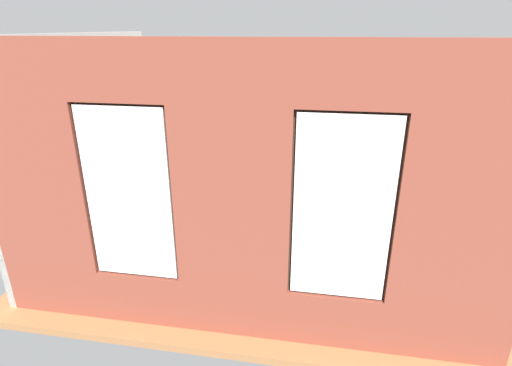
{
  "coord_description": "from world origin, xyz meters",
  "views": [
    {
      "loc": [
        -0.94,
        6.35,
        3.53
      ],
      "look_at": [
        0.09,
        0.4,
        1.17
      ],
      "focal_mm": 28.0,
      "sensor_mm": 36.0,
      "label": 1
    }
  ],
  "objects_px": {
    "potted_plant_mid_room_small": "(302,200)",
    "media_console": "(107,224)",
    "potted_plant_corner_far_left": "(449,280)",
    "cup_ceramic": "(251,216)",
    "candle_jar": "(247,212)",
    "remote_black": "(240,212)",
    "tv_flatscreen": "(102,190)",
    "couch_left": "(405,233)",
    "potted_plant_between_couches": "(336,273)",
    "coffee_table": "(247,218)",
    "potted_plant_near_tv": "(102,226)",
    "remote_gray": "(226,216)",
    "papasan_chair": "(264,183)",
    "couch_by_window": "(234,277)",
    "remote_silver": "(267,213)"
  },
  "relations": [
    {
      "from": "coffee_table",
      "to": "media_console",
      "type": "xyz_separation_m",
      "value": [
        2.46,
        0.41,
        -0.13
      ]
    },
    {
      "from": "remote_gray",
      "to": "potted_plant_between_couches",
      "type": "bearing_deg",
      "value": -139.23
    },
    {
      "from": "remote_gray",
      "to": "remote_black",
      "type": "bearing_deg",
      "value": -52.49
    },
    {
      "from": "potted_plant_corner_far_left",
      "to": "potted_plant_near_tv",
      "type": "distance_m",
      "value": 4.78
    },
    {
      "from": "couch_by_window",
      "to": "media_console",
      "type": "bearing_deg",
      "value": -26.26
    },
    {
      "from": "remote_gray",
      "to": "potted_plant_corner_far_left",
      "type": "height_order",
      "value": "potted_plant_corner_far_left"
    },
    {
      "from": "coffee_table",
      "to": "remote_black",
      "type": "distance_m",
      "value": 0.2
    },
    {
      "from": "cup_ceramic",
      "to": "potted_plant_corner_far_left",
      "type": "distance_m",
      "value": 3.22
    },
    {
      "from": "papasan_chair",
      "to": "potted_plant_between_couches",
      "type": "relative_size",
      "value": 0.9
    },
    {
      "from": "couch_by_window",
      "to": "potted_plant_corner_far_left",
      "type": "distance_m",
      "value": 2.73
    },
    {
      "from": "potted_plant_corner_far_left",
      "to": "tv_flatscreen",
      "type": "bearing_deg",
      "value": -14.69
    },
    {
      "from": "potted_plant_near_tv",
      "to": "potted_plant_between_couches",
      "type": "bearing_deg",
      "value": 175.84
    },
    {
      "from": "tv_flatscreen",
      "to": "potted_plant_between_couches",
      "type": "distance_m",
      "value": 4.17
    },
    {
      "from": "remote_black",
      "to": "potted_plant_mid_room_small",
      "type": "height_order",
      "value": "potted_plant_mid_room_small"
    },
    {
      "from": "coffee_table",
      "to": "potted_plant_near_tv",
      "type": "relative_size",
      "value": 0.98
    },
    {
      "from": "couch_by_window",
      "to": "tv_flatscreen",
      "type": "xyz_separation_m",
      "value": [
        2.6,
        -1.29,
        0.59
      ]
    },
    {
      "from": "potted_plant_mid_room_small",
      "to": "media_console",
      "type": "bearing_deg",
      "value": 23.53
    },
    {
      "from": "media_console",
      "to": "potted_plant_corner_far_left",
      "type": "height_order",
      "value": "potted_plant_corner_far_left"
    },
    {
      "from": "cup_ceramic",
      "to": "remote_black",
      "type": "height_order",
      "value": "cup_ceramic"
    },
    {
      "from": "potted_plant_mid_room_small",
      "to": "potted_plant_corner_far_left",
      "type": "xyz_separation_m",
      "value": [
        -1.95,
        2.85,
        0.31
      ]
    },
    {
      "from": "couch_left",
      "to": "remote_black",
      "type": "relative_size",
      "value": 10.83
    },
    {
      "from": "couch_by_window",
      "to": "candle_jar",
      "type": "distance_m",
      "value": 1.7
    },
    {
      "from": "tv_flatscreen",
      "to": "potted_plant_near_tv",
      "type": "bearing_deg",
      "value": 118.7
    },
    {
      "from": "potted_plant_corner_far_left",
      "to": "couch_by_window",
      "type": "bearing_deg",
      "value": -2.23
    },
    {
      "from": "cup_ceramic",
      "to": "potted_plant_mid_room_small",
      "type": "bearing_deg",
      "value": -124.24
    },
    {
      "from": "couch_left",
      "to": "potted_plant_mid_room_small",
      "type": "xyz_separation_m",
      "value": [
        1.79,
        -1.04,
        0.02
      ]
    },
    {
      "from": "cup_ceramic",
      "to": "candle_jar",
      "type": "bearing_deg",
      "value": -54.43
    },
    {
      "from": "cup_ceramic",
      "to": "papasan_chair",
      "type": "relative_size",
      "value": 0.08
    },
    {
      "from": "remote_silver",
      "to": "coffee_table",
      "type": "bearing_deg",
      "value": 179.07
    },
    {
      "from": "media_console",
      "to": "potted_plant_near_tv",
      "type": "distance_m",
      "value": 1.24
    },
    {
      "from": "remote_black",
      "to": "couch_left",
      "type": "bearing_deg",
      "value": 14.77
    },
    {
      "from": "coffee_table",
      "to": "remote_black",
      "type": "height_order",
      "value": "remote_black"
    },
    {
      "from": "couch_left",
      "to": "cup_ceramic",
      "type": "xyz_separation_m",
      "value": [
        2.59,
        0.15,
        0.16
      ]
    },
    {
      "from": "couch_by_window",
      "to": "remote_black",
      "type": "distance_m",
      "value": 1.82
    },
    {
      "from": "cup_ceramic",
      "to": "remote_gray",
      "type": "xyz_separation_m",
      "value": [
        0.45,
        0.0,
        -0.04
      ]
    },
    {
      "from": "remote_black",
      "to": "potted_plant_near_tv",
      "type": "relative_size",
      "value": 0.14
    },
    {
      "from": "cup_ceramic",
      "to": "media_console",
      "type": "xyz_separation_m",
      "value": [
        2.55,
        0.28,
        -0.23
      ]
    },
    {
      "from": "potted_plant_near_tv",
      "to": "remote_silver",
      "type": "bearing_deg",
      "value": -145.74
    },
    {
      "from": "media_console",
      "to": "remote_black",
      "type": "bearing_deg",
      "value": -167.49
    },
    {
      "from": "tv_flatscreen",
      "to": "potted_plant_corner_far_left",
      "type": "height_order",
      "value": "potted_plant_corner_far_left"
    },
    {
      "from": "couch_left",
      "to": "potted_plant_between_couches",
      "type": "distance_m",
      "value": 2.04
    },
    {
      "from": "cup_ceramic",
      "to": "papasan_chair",
      "type": "xyz_separation_m",
      "value": [
        0.05,
        -1.75,
        -0.05
      ]
    },
    {
      "from": "remote_gray",
      "to": "tv_flatscreen",
      "type": "xyz_separation_m",
      "value": [
        2.1,
        0.28,
        0.46
      ]
    },
    {
      "from": "couch_by_window",
      "to": "cup_ceramic",
      "type": "bearing_deg",
      "value": -88.36
    },
    {
      "from": "couch_left",
      "to": "papasan_chair",
      "type": "bearing_deg",
      "value": -122.91
    },
    {
      "from": "couch_left",
      "to": "potted_plant_corner_far_left",
      "type": "xyz_separation_m",
      "value": [
        -0.16,
        1.81,
        0.34
      ]
    },
    {
      "from": "potted_plant_near_tv",
      "to": "remote_black",
      "type": "bearing_deg",
      "value": -139.88
    },
    {
      "from": "media_console",
      "to": "potted_plant_mid_room_small",
      "type": "xyz_separation_m",
      "value": [
        -3.36,
        -1.46,
        0.09
      ]
    },
    {
      "from": "coffee_table",
      "to": "remote_black",
      "type": "xyz_separation_m",
      "value": [
        0.15,
        -0.11,
        0.07
      ]
    },
    {
      "from": "remote_gray",
      "to": "tv_flatscreen",
      "type": "height_order",
      "value": "tv_flatscreen"
    }
  ]
}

